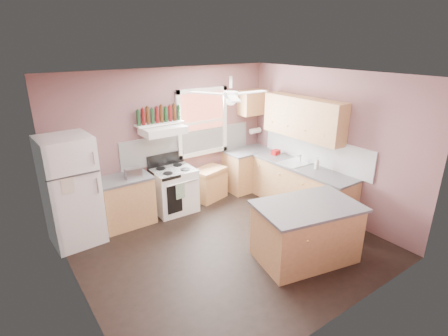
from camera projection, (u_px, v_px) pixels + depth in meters
floor at (230, 246)px, 5.69m from camera, size 4.50×4.50×0.00m
ceiling at (231, 76)px, 4.76m from camera, size 4.50×4.50×0.00m
wall_back at (168, 139)px, 6.77m from camera, size 4.50×0.05×2.70m
wall_right at (329, 144)px, 6.47m from camera, size 0.05×4.00×2.70m
wall_left at (70, 209)px, 3.98m from camera, size 0.05×4.00×2.70m
backsplash_back at (190, 145)px, 7.05m from camera, size 2.90×0.03×0.55m
backsplash_right at (314, 149)px, 6.73m from camera, size 0.03×2.60×0.55m
window_view at (202, 122)px, 7.06m from camera, size 1.00×0.02×1.20m
window_frame at (203, 122)px, 7.04m from camera, size 1.16×0.07×1.36m
refrigerator at (71, 191)px, 5.56m from camera, size 0.80×0.78×1.80m
base_cabinet_left at (126, 202)px, 6.26m from camera, size 0.90×0.60×0.86m
counter_left at (124, 179)px, 6.11m from camera, size 0.92×0.62×0.04m
toaster at (133, 173)px, 6.06m from camera, size 0.29×0.19×0.18m
stove at (174, 190)px, 6.75m from camera, size 0.79×0.67×0.86m
range_hood at (163, 130)px, 6.34m from camera, size 0.78×0.50×0.14m
bottle_shelf at (160, 124)px, 6.40m from camera, size 0.90×0.26×0.03m
cart at (209, 184)px, 7.30m from camera, size 0.76×0.60×0.67m
base_cabinet_corner at (248, 170)px, 7.80m from camera, size 1.00×0.60×0.86m
base_cabinet_right at (301, 188)px, 6.84m from camera, size 0.60×2.20×0.86m
counter_corner at (248, 151)px, 7.64m from camera, size 1.02×0.62×0.04m
counter_right at (302, 167)px, 6.67m from camera, size 0.62×2.22×0.04m
sink at (295, 163)px, 6.82m from camera, size 0.55×0.45×0.03m
faucet at (301, 158)px, 6.88m from camera, size 0.03×0.03×0.14m
upper_cabinet_right at (303, 118)px, 6.59m from camera, size 0.33×1.80×0.76m
upper_cabinet_corner at (253, 102)px, 7.50m from camera, size 0.60×0.33×0.52m
paper_towel at (255, 131)px, 7.81m from camera, size 0.26×0.12×0.12m
island at (306, 233)px, 5.26m from camera, size 1.58×1.19×0.86m
island_top at (308, 206)px, 5.10m from camera, size 1.68×1.28×0.04m
ceiling_fan_hub at (231, 95)px, 4.84m from camera, size 0.20×0.20×0.08m
soap_bottle at (317, 163)px, 6.46m from camera, size 0.13×0.13×0.23m
red_caddy at (276, 152)px, 7.31m from camera, size 0.20×0.15×0.10m
wine_bottles at (159, 115)px, 6.35m from camera, size 0.86×0.06×0.31m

